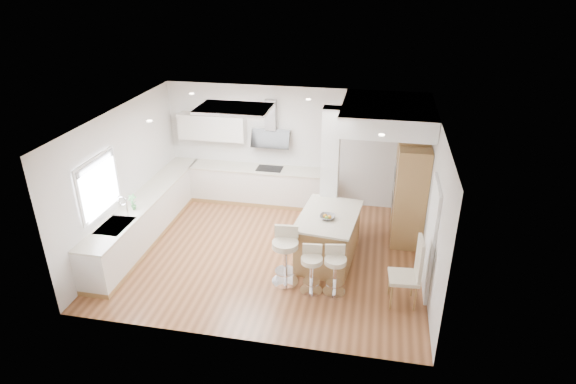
% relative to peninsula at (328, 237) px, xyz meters
% --- Properties ---
extents(ground, '(6.00, 6.00, 0.00)m').
position_rel_peninsula_xyz_m(ground, '(-1.16, -0.03, -0.49)').
color(ground, '#915935').
rests_on(ground, ground).
extents(ceiling, '(6.00, 5.00, 0.02)m').
position_rel_peninsula_xyz_m(ceiling, '(-1.16, -0.03, -0.49)').
color(ceiling, white).
rests_on(ceiling, ground).
extents(wall_back, '(6.00, 0.04, 2.80)m').
position_rel_peninsula_xyz_m(wall_back, '(-1.16, 2.47, 0.91)').
color(wall_back, silver).
rests_on(wall_back, ground).
extents(wall_left, '(0.04, 5.00, 2.80)m').
position_rel_peninsula_xyz_m(wall_left, '(-4.16, -0.03, 0.91)').
color(wall_left, silver).
rests_on(wall_left, ground).
extents(wall_right, '(0.04, 5.00, 2.80)m').
position_rel_peninsula_xyz_m(wall_right, '(1.84, -0.03, 0.91)').
color(wall_right, silver).
rests_on(wall_right, ground).
extents(skylight, '(4.10, 2.10, 0.06)m').
position_rel_peninsula_xyz_m(skylight, '(-1.95, 0.57, 2.28)').
color(skylight, white).
rests_on(skylight, ground).
extents(window_left, '(0.06, 1.28, 1.07)m').
position_rel_peninsula_xyz_m(window_left, '(-4.11, -0.93, 1.20)').
color(window_left, white).
rests_on(window_left, ground).
extents(doorway_right, '(0.05, 1.00, 2.10)m').
position_rel_peninsula_xyz_m(doorway_right, '(1.82, -0.63, 0.51)').
color(doorway_right, '#473E38').
rests_on(doorway_right, ground).
extents(counter_left, '(0.63, 4.50, 1.35)m').
position_rel_peninsula_xyz_m(counter_left, '(-3.86, 0.20, -0.04)').
color(counter_left, '#A47B46').
rests_on(counter_left, ground).
extents(counter_back, '(3.62, 0.63, 2.50)m').
position_rel_peninsula_xyz_m(counter_back, '(-2.07, 2.20, 0.20)').
color(counter_back, '#A47B46').
rests_on(counter_back, ground).
extents(pillar, '(0.35, 0.35, 2.80)m').
position_rel_peninsula_xyz_m(pillar, '(-0.11, 0.92, 0.91)').
color(pillar, white).
rests_on(pillar, ground).
extents(soffit, '(1.78, 2.20, 0.40)m').
position_rel_peninsula_xyz_m(soffit, '(0.94, 1.37, 2.11)').
color(soffit, white).
rests_on(soffit, ground).
extents(oven_column, '(0.63, 1.21, 2.10)m').
position_rel_peninsula_xyz_m(oven_column, '(1.52, 1.20, 0.56)').
color(oven_column, '#A47B46').
rests_on(oven_column, ground).
extents(peninsula, '(1.23, 1.71, 1.05)m').
position_rel_peninsula_xyz_m(peninsula, '(0.00, 0.00, 0.00)').
color(peninsula, '#A47B46').
rests_on(peninsula, ground).
extents(bar_stool_a, '(0.52, 0.52, 1.09)m').
position_rel_peninsula_xyz_m(bar_stool_a, '(-0.66, -0.91, 0.12)').
color(bar_stool_a, white).
rests_on(bar_stool_a, ground).
extents(bar_stool_b, '(0.44, 0.44, 0.88)m').
position_rel_peninsula_xyz_m(bar_stool_b, '(-0.16, -1.08, 0.00)').
color(bar_stool_b, white).
rests_on(bar_stool_b, ground).
extents(bar_stool_c, '(0.47, 0.47, 0.90)m').
position_rel_peninsula_xyz_m(bar_stool_c, '(0.24, -1.05, 0.01)').
color(bar_stool_c, white).
rests_on(bar_stool_c, ground).
extents(dining_chair, '(0.53, 0.53, 1.26)m').
position_rel_peninsula_xyz_m(dining_chair, '(1.51, -1.11, 0.18)').
color(dining_chair, beige).
rests_on(dining_chair, ground).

